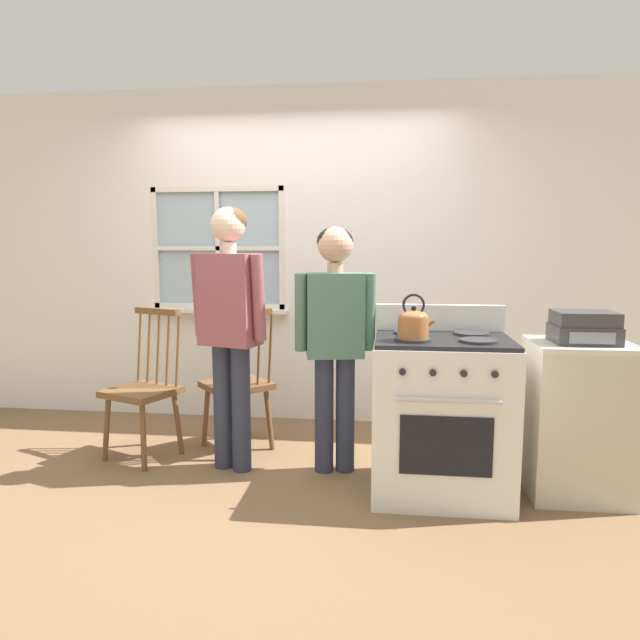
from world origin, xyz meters
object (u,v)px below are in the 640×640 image
object	(u,v)px
chair_near_wall	(144,391)
stove	(441,414)
chair_by_window	(238,386)
potted_plant	(240,299)
person_teen_center	(335,324)
side_counter	(577,419)
kettle	(413,323)
person_elderly_left	(230,312)
stereo	(584,328)

from	to	relation	value
chair_near_wall	stove	distance (m)	1.99
chair_by_window	potted_plant	distance (m)	0.90
stove	chair_near_wall	bearing A→B (deg)	170.22
chair_near_wall	person_teen_center	xyz separation A→B (m)	(1.32, -0.09, 0.50)
person_teen_center	side_counter	xyz separation A→B (m)	(1.43, -0.16, -0.51)
kettle	person_elderly_left	bearing A→B (deg)	163.83
kettle	side_counter	world-z (taller)	kettle
chair_near_wall	side_counter	distance (m)	2.76
side_counter	potted_plant	bearing A→B (deg)	153.06
chair_by_window	stove	world-z (taller)	stove
kettle	stereo	world-z (taller)	kettle
chair_near_wall	potted_plant	distance (m)	1.15
person_elderly_left	side_counter	xyz separation A→B (m)	(2.09, -0.12, -0.58)
chair_by_window	stereo	bearing A→B (deg)	124.67
person_teen_center	stereo	xyz separation A→B (m)	(1.43, -0.19, 0.03)
person_elderly_left	stove	bearing A→B (deg)	8.85
stereo	kettle	bearing A→B (deg)	-168.76
chair_near_wall	stove	size ratio (longest dim) A/B	0.94
stereo	person_teen_center	bearing A→B (deg)	172.63
person_elderly_left	stereo	world-z (taller)	person_elderly_left
chair_near_wall	person_elderly_left	xyz separation A→B (m)	(0.66, -0.14, 0.57)
side_counter	stereo	world-z (taller)	stereo
potted_plant	stereo	xyz separation A→B (m)	(2.31, -1.19, -0.02)
person_teen_center	chair_near_wall	bearing A→B (deg)	165.12
person_elderly_left	kettle	xyz separation A→B (m)	(1.13, -0.33, -0.01)
person_elderly_left	stove	world-z (taller)	person_elderly_left
stove	kettle	xyz separation A→B (m)	(-0.18, -0.13, 0.55)
chair_by_window	kettle	xyz separation A→B (m)	(1.19, -0.69, 0.56)
potted_plant	stove	bearing A→B (deg)	-39.43
person_teen_center	stereo	distance (m)	1.44
person_elderly_left	kettle	size ratio (longest dim) A/B	6.82
chair_by_window	kettle	world-z (taller)	kettle
side_counter	chair_near_wall	bearing A→B (deg)	174.63
person_elderly_left	kettle	world-z (taller)	person_elderly_left
side_counter	stereo	bearing A→B (deg)	-90.00
kettle	potted_plant	world-z (taller)	potted_plant
chair_near_wall	person_teen_center	world-z (taller)	person_teen_center
person_elderly_left	side_counter	bearing A→B (deg)	14.22
potted_plant	person_teen_center	bearing A→B (deg)	-48.96
kettle	potted_plant	xyz separation A→B (m)	(-1.35, 1.38, -0.01)
chair_near_wall	person_elderly_left	distance (m)	0.88
chair_near_wall	stereo	size ratio (longest dim) A/B	2.99
stove	kettle	world-z (taller)	kettle
stove	potted_plant	bearing A→B (deg)	140.57
person_elderly_left	stove	size ratio (longest dim) A/B	1.55
kettle	chair_near_wall	bearing A→B (deg)	165.28
stove	stereo	xyz separation A→B (m)	(0.78, 0.06, 0.51)
person_elderly_left	chair_near_wall	bearing A→B (deg)	-174.75
stereo	chair_by_window	bearing A→B (deg)	166.94
person_elderly_left	potted_plant	bearing A→B (deg)	118.96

